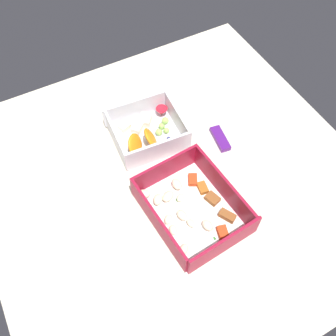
{
  "coord_description": "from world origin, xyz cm",
  "views": [
    {
      "loc": [
        38.2,
        -21.91,
        71.75
      ],
      "look_at": [
        -1.62,
        -0.65,
        4.0
      ],
      "focal_mm": 40.57,
      "sensor_mm": 36.0,
      "label": 1
    }
  ],
  "objects": [
    {
      "name": "fruit_bowl",
      "position": [
        -12.53,
        -0.22,
        4.15
      ],
      "size": [
        15.33,
        16.59,
        5.99
      ],
      "rotation": [
        0.0,
        0.0,
        -0.08
      ],
      "color": "white",
      "rests_on": "table_surface"
    },
    {
      "name": "table_surface",
      "position": [
        0.0,
        0.0,
        1.0
      ],
      "size": [
        80.0,
        80.0,
        2.0
      ],
      "primitive_type": "cube",
      "color": "beige",
      "rests_on": "ground"
    },
    {
      "name": "candy_bar",
      "position": [
        -3.96,
        14.27,
        2.6
      ],
      "size": [
        7.28,
        3.42,
        1.2
      ],
      "primitive_type": "cube",
      "rotation": [
        0.0,
        0.0,
        -0.15
      ],
      "color": "#51197A",
      "rests_on": "table_surface"
    },
    {
      "name": "pasta_container",
      "position": [
        9.12,
        -1.18,
        4.01
      ],
      "size": [
        21.81,
        17.69,
        6.56
      ],
      "rotation": [
        0.0,
        0.0,
        0.08
      ],
      "color": "white",
      "rests_on": "table_surface"
    }
  ]
}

